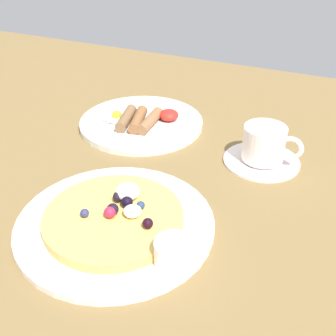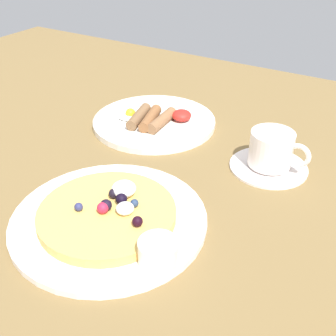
% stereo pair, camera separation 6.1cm
% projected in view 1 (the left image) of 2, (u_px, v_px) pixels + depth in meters
% --- Properties ---
extents(ground_plane, '(1.79, 1.25, 0.03)m').
position_uv_depth(ground_plane, '(148.00, 197.00, 0.66)').
color(ground_plane, brown).
extents(pancake_plate, '(0.27, 0.27, 0.01)m').
position_uv_depth(pancake_plate, '(117.00, 224.00, 0.57)').
color(pancake_plate, white).
rests_on(pancake_plate, ground_plane).
extents(pancake_with_berries, '(0.19, 0.19, 0.04)m').
position_uv_depth(pancake_with_berries, '(113.00, 216.00, 0.57)').
color(pancake_with_berries, '#E4B457').
rests_on(pancake_with_berries, pancake_plate).
extents(syrup_ramekin, '(0.05, 0.05, 0.03)m').
position_uv_depth(syrup_ramekin, '(174.00, 252.00, 0.50)').
color(syrup_ramekin, white).
rests_on(syrup_ramekin, pancake_plate).
extents(breakfast_plate, '(0.24, 0.24, 0.01)m').
position_uv_depth(breakfast_plate, '(141.00, 123.00, 0.83)').
color(breakfast_plate, white).
rests_on(breakfast_plate, ground_plane).
extents(fried_breakfast, '(0.14, 0.11, 0.02)m').
position_uv_depth(fried_breakfast, '(140.00, 118.00, 0.81)').
color(fried_breakfast, '#895F3D').
rests_on(fried_breakfast, breakfast_plate).
extents(coffee_saucer, '(0.13, 0.13, 0.01)m').
position_uv_depth(coffee_saucer, '(261.00, 160.00, 0.72)').
color(coffee_saucer, white).
rests_on(coffee_saucer, ground_plane).
extents(coffee_cup, '(0.10, 0.07, 0.06)m').
position_uv_depth(coffee_cup, '(265.00, 143.00, 0.70)').
color(coffee_cup, white).
rests_on(coffee_cup, coffee_saucer).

